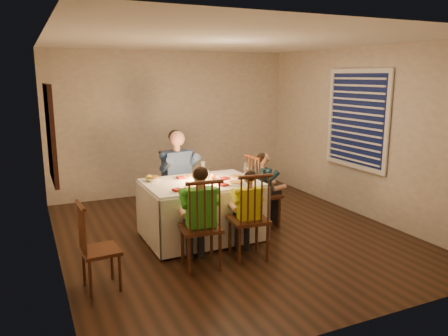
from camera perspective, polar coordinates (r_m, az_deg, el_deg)
name	(u,v)px	position (r m, az deg, el deg)	size (l,w,h in m)	color
ground	(231,234)	(6.16, 0.91, -8.60)	(5.00, 5.00, 0.00)	black
wall_left	(51,154)	(5.27, -21.68, 1.67)	(0.02, 5.00, 2.60)	beige
wall_right	(362,133)	(7.09, 17.60, 4.42)	(0.02, 5.00, 2.60)	beige
wall_back	(172,123)	(8.14, -6.76, 5.81)	(4.50, 0.02, 2.60)	beige
ceiling	(232,41)	(5.78, 1.00, 16.30)	(5.00, 5.00, 0.00)	white
dining_table	(201,198)	(5.86, -2.98, -3.93)	(1.52, 1.10, 0.76)	silver
chair_adult	(179,221)	(6.72, -5.91, -6.87)	(0.44, 0.42, 1.07)	#3B1C10
chair_near_left	(201,267)	(5.18, -3.02, -12.77)	(0.44, 0.42, 1.07)	#3B1C10
chair_near_right	(248,257)	(5.44, 3.17, -11.49)	(0.44, 0.42, 1.07)	#3B1C10
chair_end	(263,226)	(6.48, 5.07, -7.58)	(0.44, 0.42, 1.07)	#3B1C10
chair_extra	(103,288)	(4.88, -15.56, -14.86)	(0.39, 0.37, 0.94)	#3B1C10
adult	(179,221)	(6.72, -5.91, -6.87)	(0.53, 0.49, 1.39)	#32487D
child_green	(201,267)	(5.18, -3.02, -12.77)	(0.42, 0.39, 1.19)	green
child_yellow	(248,257)	(5.44, 3.17, -11.49)	(0.36, 0.33, 1.09)	yellow
child_teal	(263,226)	(6.48, 5.07, -7.58)	(0.37, 0.34, 1.09)	#172F3B
setting_adult	(193,176)	(6.06, -4.06, -1.11)	(0.26, 0.26, 0.02)	white
setting_green	(191,189)	(5.41, -4.30, -2.72)	(0.26, 0.26, 0.02)	white
setting_yellow	(236,184)	(5.65, 1.58, -2.04)	(0.26, 0.26, 0.02)	white
setting_teal	(237,177)	(5.99, 1.67, -1.23)	(0.26, 0.26, 0.02)	white
candle_left	(196,179)	(5.76, -3.69, -1.38)	(0.06, 0.06, 0.10)	silver
candle_right	(207,177)	(5.82, -2.20, -1.23)	(0.06, 0.06, 0.10)	silver
squash	(149,178)	(5.88, -9.79, -1.30)	(0.09, 0.09, 0.09)	#F1EC3F
orange_fruit	(213,177)	(5.91, -1.48, -1.12)	(0.08, 0.08, 0.08)	#F05814
serving_bowl	(153,179)	(5.89, -9.24, -1.48)	(0.20, 0.20, 0.05)	white
wall_mirror	(51,133)	(5.54, -21.69, 4.23)	(0.06, 0.95, 1.15)	black
window_blinds	(356,119)	(7.12, 16.90, 6.11)	(0.07, 1.34, 1.54)	black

